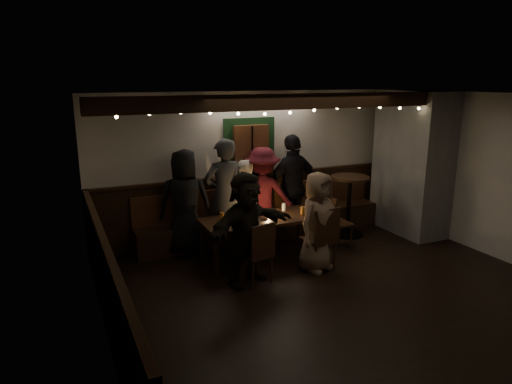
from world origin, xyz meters
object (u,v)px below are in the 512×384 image
person_a (185,203)px  person_c (243,202)px  dining_table (261,221)px  person_d (262,195)px  person_g (317,222)px  chair_near_left (259,250)px  high_top (349,198)px  person_e (293,186)px  person_f (246,229)px  chair_near_right (322,235)px  person_b (224,195)px  chair_end (334,219)px

person_a → person_c: 1.05m
dining_table → person_d: 0.83m
person_d → person_g: (0.21, -1.46, -0.08)m
person_g → chair_near_left: bearing=162.2°
high_top → person_g: bearing=-140.9°
person_e → person_f: person_e is taller
person_d → person_e: bearing=-153.4°
chair_near_right → person_b: size_ratio=0.52×
person_d → person_e: (0.61, 0.02, 0.10)m
chair_end → person_g: bearing=-138.3°
person_a → person_b: 0.65m
person_f → person_g: size_ratio=1.06×
person_a → chair_near_left: bearing=129.8°
chair_near_left → person_e: bearing=48.3°
chair_near_left → chair_near_right: size_ratio=0.92×
chair_near_right → person_a: size_ratio=0.56×
high_top → person_e: (-0.96, 0.38, 0.24)m
person_f → person_b: bearing=61.3°
high_top → person_c: bearing=168.3°
chair_near_left → chair_end: chair_end is taller
chair_near_left → chair_end: bearing=23.3°
person_a → person_f: size_ratio=1.08×
person_a → person_b: person_b is taller
person_g → person_b: bearing=102.3°
chair_end → person_g: person_g is taller
chair_end → person_a: size_ratio=0.52×
chair_near_right → dining_table: bearing=128.8°
person_d → person_g: size_ratio=1.11×
person_c → person_d: size_ratio=0.88×
dining_table → chair_end: size_ratio=2.11×
person_d → person_f: size_ratio=1.04×
dining_table → person_a: person_a is taller
high_top → person_f: 2.72m
person_b → person_g: bearing=120.2°
high_top → person_g: (-1.36, -1.10, 0.06)m
chair_near_left → person_f: person_f is taller
person_b → person_f: size_ratio=1.17×
chair_near_left → dining_table: bearing=63.0°
person_a → person_f: 1.49m
chair_near_left → high_top: bearing=26.7°
person_a → person_d: (1.39, 0.02, -0.03)m
person_b → high_top: bearing=168.6°
chair_near_left → person_a: size_ratio=0.52×
person_g → dining_table: bearing=104.8°
chair_near_left → person_f: 0.35m
dining_table → person_f: bearing=-128.1°
dining_table → chair_near_left: 0.94m
chair_near_left → person_e: (1.39, 1.56, 0.43)m
person_d → person_f: person_d is taller
chair_near_right → chair_end: size_ratio=1.09×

